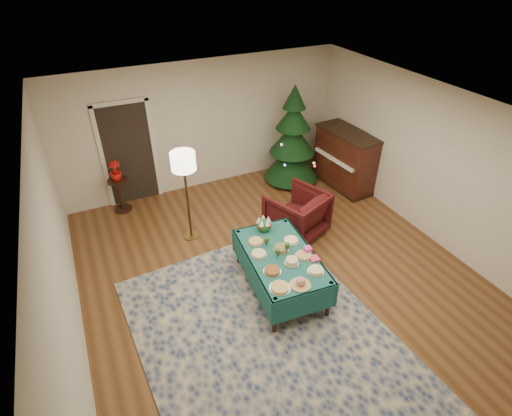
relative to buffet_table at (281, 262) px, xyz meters
name	(u,v)px	position (x,y,z in m)	size (l,w,h in m)	color
room_shell	(286,212)	(0.11, 0.10, 0.82)	(7.00, 7.00, 7.00)	#593319
doorway	(129,152)	(-1.49, 3.58, 0.56)	(1.08, 0.04, 2.16)	black
rug	(267,341)	(-0.64, -0.83, -0.52)	(3.20, 4.20, 0.02)	navy
buffet_table	(281,262)	(0.00, 0.00, 0.00)	(1.15, 1.79, 0.67)	black
platter_0	(280,287)	(-0.34, -0.60, 0.15)	(0.30, 0.30, 0.04)	silver
platter_1	(300,282)	(-0.06, -0.67, 0.19)	(0.29, 0.29, 0.14)	silver
platter_2	(316,271)	(0.27, -0.53, 0.16)	(0.24, 0.24, 0.05)	silver
platter_3	(272,270)	(-0.28, -0.26, 0.15)	(0.26, 0.26, 0.05)	silver
platter_4	(292,262)	(0.04, -0.24, 0.18)	(0.21, 0.21, 0.09)	silver
platter_5	(304,255)	(0.29, -0.17, 0.15)	(0.27, 0.27, 0.04)	silver
platter_6	(259,254)	(-0.30, 0.14, 0.15)	(0.25, 0.25, 0.05)	silver
platter_7	(281,249)	(0.06, 0.10, 0.16)	(0.24, 0.24, 0.06)	silver
platter_8	(291,240)	(0.30, 0.22, 0.15)	(0.26, 0.26, 0.04)	silver
platter_9	(256,241)	(-0.21, 0.43, 0.15)	(0.25, 0.25, 0.04)	silver
goblet_0	(266,242)	(-0.10, 0.28, 0.21)	(0.07, 0.07, 0.16)	#2D471E
goblet_1	(287,247)	(0.12, 0.03, 0.21)	(0.07, 0.07, 0.16)	#2D471E
goblet_2	(278,253)	(-0.07, -0.03, 0.21)	(0.07, 0.07, 0.16)	#2D471E
napkin_stack	(314,259)	(0.39, -0.30, 0.15)	(0.13, 0.13, 0.04)	#D43A5F
gift_box	(308,250)	(0.39, -0.11, 0.18)	(0.11, 0.11, 0.09)	#CF39AA
centerpiece	(264,224)	(0.04, 0.66, 0.25)	(0.24, 0.24, 0.27)	#1E4C1E
armchair	(297,212)	(0.94, 1.12, -0.06)	(0.92, 0.86, 0.95)	#3D0D0D
floor_lamp	(184,167)	(-0.85, 1.86, 0.92)	(0.42, 0.42, 1.71)	#A57F3F
side_table	(121,196)	(-1.83, 3.30, -0.20)	(0.39, 0.39, 0.69)	black
potted_plant	(116,175)	(-1.83, 3.30, 0.27)	(0.22, 0.40, 0.22)	red
christmas_tree	(292,140)	(1.83, 2.89, 0.45)	(1.54, 1.54, 2.19)	black
piano	(345,160)	(2.79, 2.22, 0.08)	(0.79, 1.51, 1.26)	black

